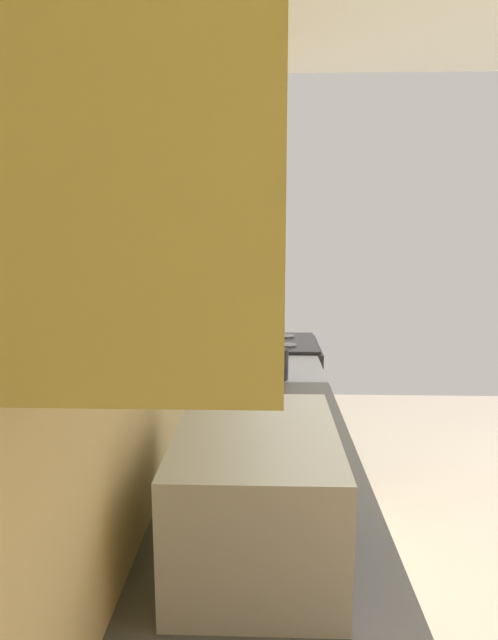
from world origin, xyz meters
The scene contains 7 objects.
wall_back centered at (0.00, 1.63, 1.38)m, with size 4.28×0.12×2.76m, color #DFBF7B.
counter_run centered at (-0.41, 1.27, 0.45)m, with size 3.34×0.63×0.91m.
upper_cabinets centered at (-0.41, 1.42, 1.89)m, with size 2.41×0.31×0.63m.
oven_range centered at (1.58, 1.24, 0.47)m, with size 0.64×0.66×1.09m.
microwave centered at (-0.71, 1.29, 1.06)m, with size 0.53×0.37×0.30m.
bowl centered at (-0.27, 1.21, 0.94)m, with size 0.18×0.18×0.06m.
kettle centered at (0.75, 1.21, 0.99)m, with size 0.15×0.11×0.18m.
Camera 1 is at (-1.83, 1.27, 1.66)m, focal length 29.38 mm.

